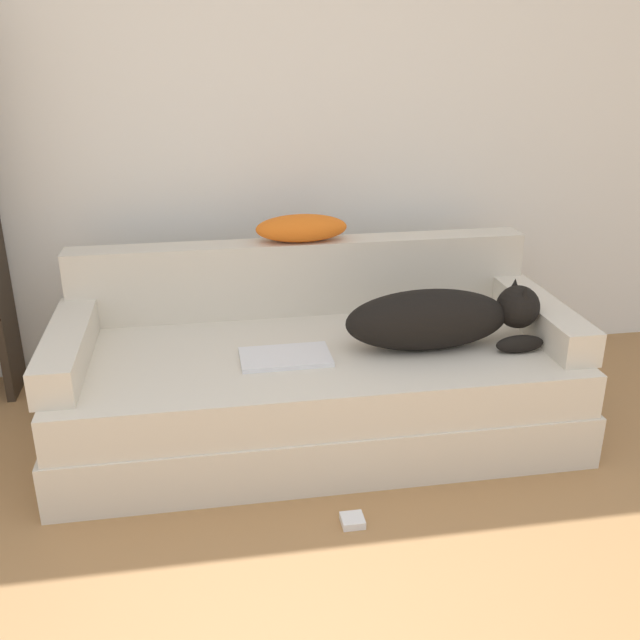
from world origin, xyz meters
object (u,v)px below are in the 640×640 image
at_px(couch, 316,389).
at_px(power_adapter, 353,521).
at_px(dog, 441,318).
at_px(throw_pillow, 302,228).
at_px(laptop, 285,357).

distance_m(couch, power_adapter, 0.67).
bearing_deg(dog, couch, 168.45).
relative_size(throw_pillow, power_adapter, 5.12).
height_order(dog, throw_pillow, throw_pillow).
distance_m(dog, throw_pillow, 0.74).
xyz_separation_m(couch, laptop, (-0.14, -0.11, 0.21)).
bearing_deg(power_adapter, couch, 91.88).
bearing_deg(couch, laptop, -142.08).
bearing_deg(power_adapter, throw_pillow, 91.07).
bearing_deg(laptop, couch, 37.53).
relative_size(couch, power_adapter, 26.37).
bearing_deg(power_adapter, dog, 49.18).
xyz_separation_m(couch, power_adapter, (0.02, -0.64, -0.18)).
height_order(couch, power_adapter, couch).
height_order(couch, laptop, laptop).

